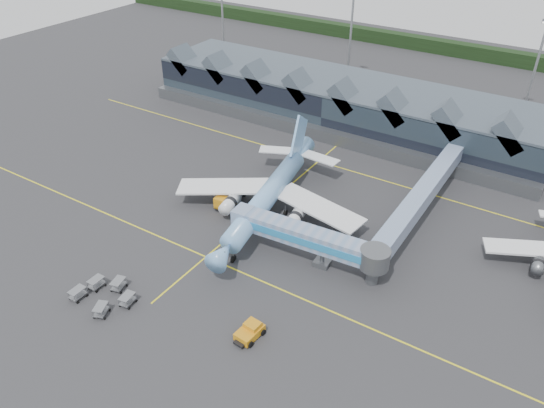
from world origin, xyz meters
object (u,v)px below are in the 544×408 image
Objects in this scene: main_airliner at (270,193)px; jet_bridge at (317,241)px; fuel_truck at (232,193)px; pushback_tug at (250,331)px.

main_airliner is 15.58m from jet_bridge.
main_airliner is 1.57× the size of jet_bridge.
jet_bridge is 2.85× the size of fuel_truck.
fuel_truck is 31.96m from pushback_tug.
main_airliner is at bearing 122.62° from pushback_tug.
jet_bridge is at bearing -23.40° from fuel_truck.
main_airliner is 8.81× the size of pushback_tug.
fuel_truck reaches higher than pushback_tug.
fuel_truck is 1.98× the size of pushback_tug.
main_airliner is at bearing 145.02° from jet_bridge.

